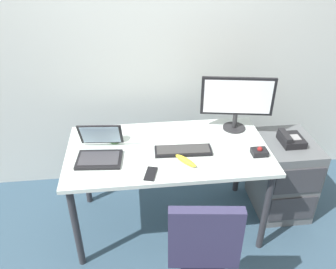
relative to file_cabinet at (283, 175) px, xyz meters
name	(u,v)px	position (x,y,z in m)	size (l,w,h in m)	color
ground_plane	(168,221)	(-0.99, -0.09, -0.34)	(8.00, 8.00, 0.00)	#344D60
back_wall	(158,32)	(-0.99, 0.66, 1.06)	(6.00, 0.10, 2.80)	silver
desk	(168,157)	(-0.99, -0.09, 0.33)	(1.48, 0.80, 0.75)	silver
file_cabinet	(283,175)	(0.00, 0.00, 0.00)	(0.42, 0.53, 0.68)	#595D60
desk_phone	(291,139)	(-0.01, -0.02, 0.37)	(0.17, 0.20, 0.09)	black
monitor_main	(237,99)	(-0.43, 0.14, 0.67)	(0.56, 0.18, 0.44)	#262628
keyboard	(183,150)	(-0.89, -0.15, 0.42)	(0.42, 0.15, 0.03)	black
laptop	(100,150)	(-1.48, -0.13, 0.46)	(0.34, 0.34, 0.22)	black
trackball_mouse	(259,152)	(-0.35, -0.24, 0.43)	(0.11, 0.09, 0.07)	black
coffee_mug	(115,135)	(-1.38, 0.05, 0.47)	(0.09, 0.08, 0.11)	#4C7E48
cell_phone	(151,174)	(-1.14, -0.38, 0.41)	(0.07, 0.14, 0.01)	black
banana	(186,161)	(-0.89, -0.28, 0.43)	(0.19, 0.04, 0.04)	yellow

